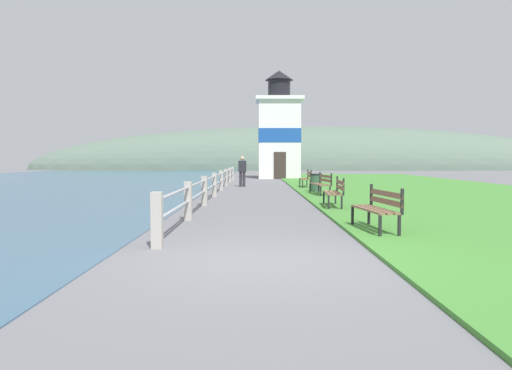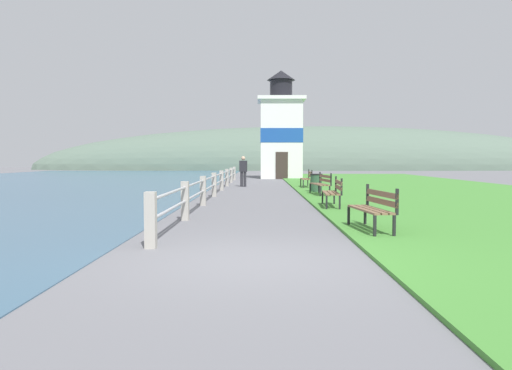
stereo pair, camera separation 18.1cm
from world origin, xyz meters
name	(u,v)px [view 2 (the right image)]	position (x,y,z in m)	size (l,w,h in m)	color
ground_plane	(251,261)	(0.00, 0.00, 0.00)	(160.00, 160.00, 0.00)	slate
grass_verge	(423,190)	(7.79, 16.20, 0.03)	(12.00, 48.59, 0.06)	#428433
seawall_railing	(218,181)	(-1.69, 14.27, 0.54)	(0.18, 26.72, 0.94)	#A8A399
park_bench_near	(374,206)	(2.43, 2.81, 0.54)	(0.66, 1.77, 0.94)	brown
park_bench_midway	(334,191)	(2.34, 7.75, 0.54)	(0.57, 1.77, 0.94)	brown
park_bench_far	(322,183)	(2.60, 12.80, 0.54)	(0.68, 1.95, 0.94)	brown
park_bench_by_lighthouse	(307,178)	(2.53, 18.17, 0.54)	(0.49, 1.77, 0.94)	brown
lighthouse	(281,133)	(1.71, 31.03, 3.50)	(3.56, 3.56, 8.20)	white
person_strolling	(243,170)	(-0.78, 19.44, 0.89)	(0.42, 0.26, 1.63)	#28282D
trash_bin	(316,183)	(2.58, 14.56, 0.42)	(0.54, 0.54, 0.84)	#2D5138
distant_hillside	(317,170)	(8.00, 62.39, 0.00)	(80.00, 16.00, 12.00)	#566B5B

